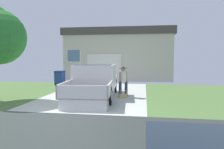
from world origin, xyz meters
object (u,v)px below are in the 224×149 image
(pickup_truck, at_px, (95,83))
(wheeled_trash_bin, at_px, (60,77))
(person_with_hat, at_px, (123,80))
(house_with_garage, at_px, (120,54))
(handbag, at_px, (123,95))

(pickup_truck, xyz_separation_m, wheeled_trash_bin, (-3.60, 4.19, -0.17))
(person_with_hat, bearing_deg, house_with_garage, -113.79)
(house_with_garage, bearing_deg, pickup_truck, -90.73)
(pickup_truck, height_order, house_with_garage, house_with_garage)
(house_with_garage, distance_m, wheeled_trash_bin, 7.00)
(wheeled_trash_bin, bearing_deg, person_with_hat, -38.46)
(person_with_hat, height_order, wheeled_trash_bin, person_with_hat)
(person_with_hat, distance_m, handbag, 0.78)
(house_with_garage, bearing_deg, wheeled_trash_bin, -123.39)
(wheeled_trash_bin, bearing_deg, handbag, -39.68)
(pickup_truck, bearing_deg, wheeled_trash_bin, 126.98)
(pickup_truck, height_order, wheeled_trash_bin, pickup_truck)
(handbag, bearing_deg, house_with_garage, 97.57)
(person_with_hat, relative_size, wheeled_trash_bin, 1.52)
(handbag, bearing_deg, wheeled_trash_bin, 140.32)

